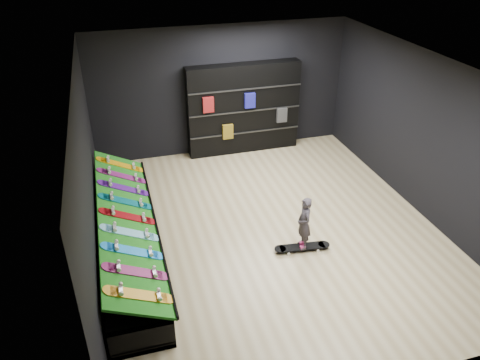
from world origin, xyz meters
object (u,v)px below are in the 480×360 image
object	(u,v)px
back_shelving	(243,109)
child	(303,233)
floor_skateboard	(302,248)
display_rack	(128,241)

from	to	relation	value
back_shelving	child	size ratio (longest dim) A/B	4.65
back_shelving	child	world-z (taller)	back_shelving
back_shelving	floor_skateboard	bearing A→B (deg)	-92.18
back_shelving	child	bearing A→B (deg)	-92.18
back_shelving	floor_skateboard	distance (m)	4.23
display_rack	back_shelving	xyz separation A→B (m)	(3.04, 3.32, 0.82)
child	back_shelving	bearing A→B (deg)	-178.17
back_shelving	floor_skateboard	xyz separation A→B (m)	(-0.16, -4.10, -1.03)
floor_skateboard	child	distance (m)	0.34
back_shelving	child	distance (m)	4.16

